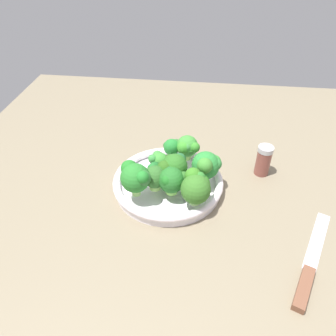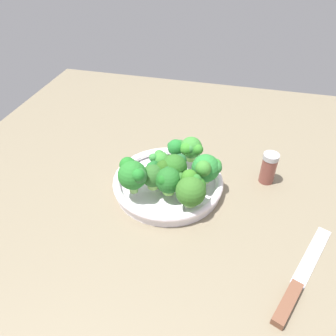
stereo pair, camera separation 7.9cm
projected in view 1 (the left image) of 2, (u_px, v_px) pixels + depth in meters
ground_plane at (183, 195)px, 83.11cm from camera, size 130.00×130.00×2.50cm
bowl at (168, 183)px, 82.06cm from camera, size 26.96×26.96×3.42cm
broccoli_floret_0 at (188, 147)px, 84.51cm from camera, size 6.04×5.78×6.61cm
broccoli_floret_1 at (155, 175)px, 76.23cm from camera, size 6.16×5.61×6.05cm
broccoli_floret_2 at (207, 165)px, 78.19cm from camera, size 7.72×7.09×7.57cm
broccoli_floret_3 at (173, 167)px, 77.93cm from camera, size 7.01×7.03×7.07cm
broccoli_floret_4 at (159, 161)px, 80.41cm from camera, size 4.61×4.81×5.76cm
broccoli_floret_5 at (172, 180)px, 74.86cm from camera, size 6.33×6.49×6.56cm
broccoli_floret_6 at (196, 187)px, 72.39cm from camera, size 7.55×6.64×7.36cm
broccoli_floret_7 at (136, 177)px, 73.33cm from camera, size 6.86×7.22×8.11cm
broccoli_floret_8 at (172, 148)px, 85.61cm from camera, size 4.24×4.35×5.46cm
knife at (309, 269)px, 63.95cm from camera, size 25.40×12.66×1.50cm
pepper_shaker at (263, 160)px, 85.27cm from camera, size 3.89×3.89×8.29cm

